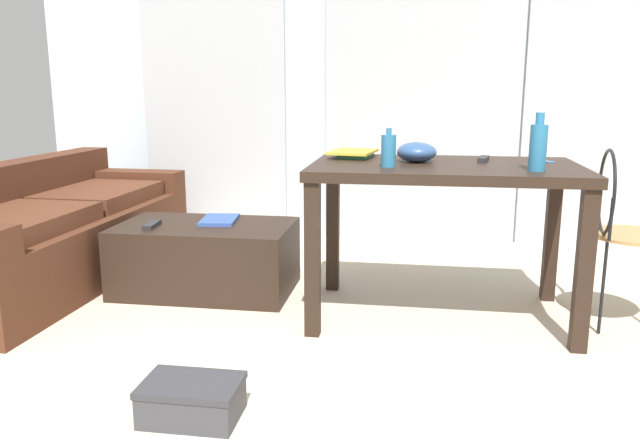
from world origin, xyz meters
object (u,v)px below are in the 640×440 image
(wire_chair, at_px, (621,218))
(shoebox, at_px, (192,400))
(couch, at_px, (50,234))
(scissors, at_px, (548,161))
(bowl, at_px, (417,152))
(book_stack, at_px, (354,153))
(bottle_far, at_px, (538,146))
(tv_remote_primary, at_px, (152,225))
(tv_remote_on_table, at_px, (483,159))
(craft_table, at_px, (444,186))
(bottle_near, at_px, (388,150))
(coffee_table, at_px, (206,258))
(magazine, at_px, (219,220))

(wire_chair, distance_m, shoebox, 2.17)
(couch, distance_m, scissors, 2.90)
(bowl, bearing_deg, book_stack, 154.95)
(book_stack, relative_size, scissors, 2.88)
(bottle_far, bearing_deg, tv_remote_primary, 171.71)
(tv_remote_on_table, bearing_deg, bowl, -155.84)
(wire_chair, xyz_separation_m, bottle_far, (-0.45, -0.21, 0.36))
(craft_table, bearing_deg, scissors, 17.33)
(bowl, height_order, scissors, bowl)
(couch, height_order, tv_remote_on_table, tv_remote_on_table)
(couch, distance_m, tv_remote_primary, 0.78)
(wire_chair, xyz_separation_m, tv_remote_primary, (-2.44, 0.08, -0.13))
(bottle_near, bearing_deg, bottle_far, -3.12)
(wire_chair, relative_size, shoebox, 2.51)
(wire_chair, xyz_separation_m, bottle_near, (-1.12, -0.17, 0.33))
(wire_chair, relative_size, tv_remote_on_table, 5.49)
(bowl, distance_m, tv_remote_primary, 1.51)
(book_stack, relative_size, tv_remote_on_table, 2.02)
(craft_table, xyz_separation_m, shoebox, (-0.90, -1.18, -0.61))
(wire_chair, bearing_deg, shoebox, -145.76)
(coffee_table, xyz_separation_m, tv_remote_primary, (-0.27, -0.12, 0.21))
(couch, height_order, coffee_table, couch)
(couch, xyz_separation_m, bottle_near, (2.06, -0.44, 0.58))
(coffee_table, distance_m, wire_chair, 2.21)
(couch, bearing_deg, craft_table, -6.80)
(bottle_far, bearing_deg, bowl, 154.77)
(craft_table, bearing_deg, couch, 173.20)
(wire_chair, distance_m, bowl, 1.03)
(wire_chair, distance_m, tv_remote_on_table, 0.71)
(bowl, distance_m, scissors, 0.67)
(coffee_table, bearing_deg, couch, 176.03)
(coffee_table, height_order, tv_remote_primary, tv_remote_primary)
(book_stack, distance_m, tv_remote_on_table, 0.67)
(couch, distance_m, wire_chair, 3.20)
(shoebox, bearing_deg, bottle_far, 36.95)
(book_stack, bearing_deg, shoebox, -107.27)
(bottle_near, bearing_deg, couch, 167.96)
(couch, distance_m, bottle_near, 2.19)
(coffee_table, height_order, scissors, scissors)
(couch, xyz_separation_m, coffee_table, (1.01, -0.07, -0.09))
(book_stack, bearing_deg, wire_chair, -8.55)
(coffee_table, distance_m, book_stack, 1.05)
(tv_remote_primary, distance_m, magazine, 0.38)
(craft_table, xyz_separation_m, magazine, (-1.26, 0.29, -0.28))
(couch, relative_size, wire_chair, 2.42)
(bottle_near, bearing_deg, wire_chair, 8.82)
(bottle_far, distance_m, bowl, 0.60)
(wire_chair, distance_m, book_stack, 1.36)
(couch, distance_m, shoebox, 2.05)
(bottle_near, relative_size, shoebox, 0.52)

